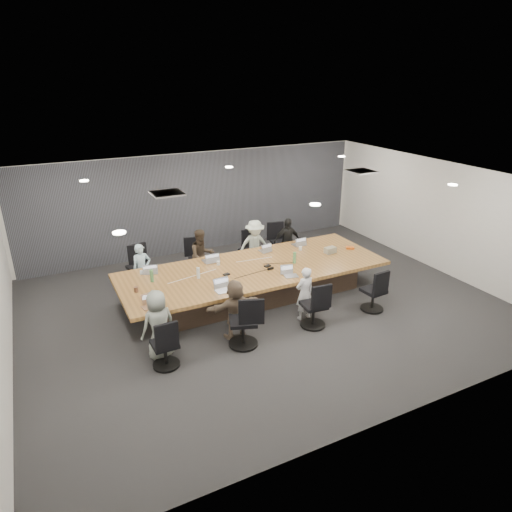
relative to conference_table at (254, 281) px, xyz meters
name	(u,v)px	position (x,y,z in m)	size (l,w,h in m)	color
floor	(264,306)	(0.00, -0.50, -0.40)	(10.00, 8.00, 0.00)	#2D2D2F
ceiling	(265,181)	(0.00, -0.50, 2.40)	(10.00, 8.00, 0.00)	white
wall_back	(199,202)	(0.00, 3.50, 1.00)	(10.00, 2.80, 0.00)	silver
wall_front	(399,340)	(0.00, -4.50, 1.00)	(10.00, 2.80, 0.00)	silver
wall_right	(438,216)	(5.00, -0.50, 1.00)	(8.00, 2.80, 0.00)	silver
curtain	(200,203)	(0.00, 3.42, 1.00)	(9.80, 0.04, 2.80)	#494B54
conference_table	(254,281)	(0.00, 0.00, 0.00)	(6.00, 2.20, 0.74)	#473529
chair_0	(139,271)	(-2.21, 1.70, 0.02)	(0.57, 0.57, 0.84)	black
chair_1	(198,262)	(-0.75, 1.70, -0.03)	(0.51, 0.51, 0.75)	black
chair_2	(249,253)	(0.69, 1.70, -0.03)	(0.50, 0.50, 0.74)	black
chair_3	(280,245)	(1.65, 1.70, 0.02)	(0.57, 0.57, 0.85)	black
chair_4	(165,348)	(-2.57, -1.70, -0.03)	(0.50, 0.50, 0.75)	black
chair_5	(243,325)	(-1.07, -1.70, 0.03)	(0.59, 0.59, 0.87)	black
chair_6	(314,309)	(0.49, -1.70, 0.00)	(0.54, 0.54, 0.80)	black
chair_7	(373,294)	(2.02, -1.70, -0.02)	(0.51, 0.51, 0.76)	black
person_0	(142,269)	(-2.21, 1.35, 0.20)	(0.44, 0.29, 1.20)	#AACDDB
laptop_0	(147,272)	(-2.21, 0.80, 0.35)	(0.32, 0.22, 0.02)	#B2B2B7
person_1	(202,256)	(-0.75, 1.35, 0.26)	(0.65, 0.50, 1.33)	#352A20
laptop_1	(210,260)	(-0.75, 0.80, 0.35)	(0.34, 0.23, 0.02)	#B2B2B7
person_2	(255,246)	(0.69, 1.35, 0.28)	(0.88, 0.51, 1.36)	#B1BEAE
laptop_2	(265,250)	(0.69, 0.80, 0.35)	(0.28, 0.19, 0.02)	#B2B2B7
person_3	(287,242)	(1.65, 1.35, 0.24)	(0.75, 0.31, 1.28)	black
laptop_3	(298,244)	(1.65, 0.80, 0.35)	(0.30, 0.21, 0.02)	#B2B2B7
person_4	(158,325)	(-2.57, -1.35, 0.25)	(0.64, 0.41, 1.30)	gray
laptop_4	(150,306)	(-2.57, -0.80, 0.35)	(0.29, 0.20, 0.02)	#8C6647
person_5	(235,309)	(-1.07, -1.35, 0.20)	(1.11, 0.35, 1.20)	brown
laptop_5	(224,291)	(-1.07, -0.80, 0.35)	(0.33, 0.23, 0.02)	#B2B2B7
person_6	(305,293)	(0.49, -1.35, 0.18)	(0.42, 0.28, 1.16)	silver
laptop_6	(291,276)	(0.49, -0.80, 0.35)	(0.29, 0.20, 0.02)	#B2B2B7
bottle_green_left	(152,276)	(-2.24, 0.27, 0.47)	(0.07, 0.07, 0.27)	#4E8B51
bottle_green_right	(294,258)	(0.94, -0.19, 0.47)	(0.07, 0.07, 0.27)	#4E8B51
bottle_clear	(198,273)	(-1.32, 0.01, 0.46)	(0.07, 0.07, 0.24)	silver
cup_white_far	(218,263)	(-0.66, 0.49, 0.38)	(0.07, 0.07, 0.09)	white
cup_white_near	(300,248)	(1.49, 0.44, 0.39)	(0.07, 0.07, 0.09)	white
mug_brown	(136,289)	(-2.65, -0.05, 0.39)	(0.08, 0.08, 0.10)	brown
mic_left	(226,274)	(-0.72, -0.11, 0.35)	(0.14, 0.09, 0.03)	black
mic_right	(267,266)	(0.29, -0.09, 0.35)	(0.14, 0.10, 0.03)	black
stapler	(271,269)	(0.27, -0.28, 0.37)	(0.14, 0.04, 0.05)	black
canvas_bag	(330,250)	(2.04, -0.04, 0.41)	(0.27, 0.17, 0.15)	gray
snack_packet	(350,248)	(2.65, -0.02, 0.36)	(0.20, 0.13, 0.04)	#CE520F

